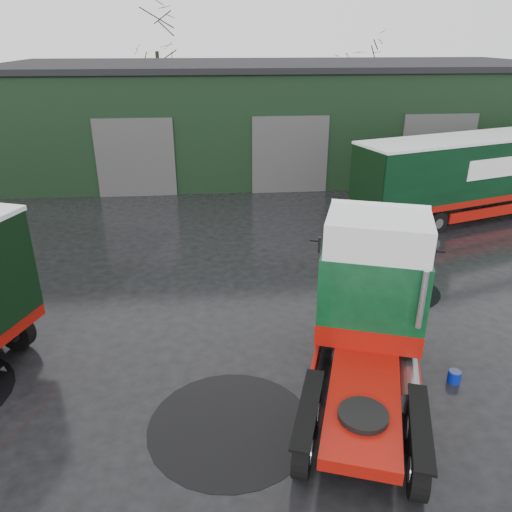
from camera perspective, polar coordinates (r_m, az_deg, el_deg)
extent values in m
plane|color=black|center=(14.35, 4.25, -8.89)|extent=(100.00, 100.00, 0.00)
cube|color=black|center=(32.50, 2.28, 15.47)|extent=(32.00, 12.00, 6.00)
cube|color=black|center=(32.19, 2.37, 21.03)|extent=(32.40, 12.40, 0.30)
cylinder|color=#07199B|center=(13.40, 21.72, -12.68)|extent=(0.34, 0.34, 0.29)
cylinder|color=black|center=(11.44, -2.95, -18.81)|extent=(3.59, 3.59, 0.01)
cylinder|color=black|center=(17.27, 15.81, -3.75)|extent=(2.78, 2.78, 0.01)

